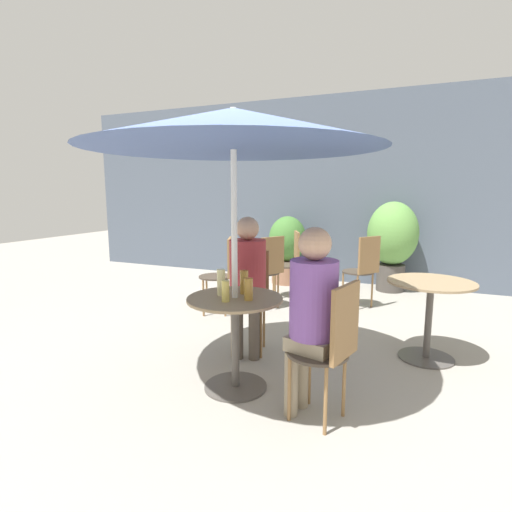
% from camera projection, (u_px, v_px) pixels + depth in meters
% --- Properties ---
extents(ground_plane, '(20.00, 20.00, 0.00)m').
position_uv_depth(ground_plane, '(235.00, 400.00, 2.88)').
color(ground_plane, '#9E998E').
extents(storefront_wall, '(10.00, 0.06, 3.00)m').
position_uv_depth(storefront_wall, '(347.00, 190.00, 6.41)').
color(storefront_wall, '#4C5666').
rests_on(storefront_wall, ground_plane).
extents(cafe_table_near, '(0.71, 0.71, 0.71)m').
position_uv_depth(cafe_table_near, '(235.00, 325.00, 2.98)').
color(cafe_table_near, '#514C47').
rests_on(cafe_table_near, ground_plane).
extents(cafe_table_far, '(0.74, 0.74, 0.71)m').
position_uv_depth(cafe_table_far, '(430.00, 304.00, 3.51)').
color(cafe_table_far, '#514C47').
rests_on(cafe_table_far, ground_plane).
extents(bistro_chair_0, '(0.43, 0.41, 0.93)m').
position_uv_depth(bistro_chair_0, '(332.00, 341.00, 2.50)').
color(bistro_chair_0, '#42382D').
rests_on(bistro_chair_0, ground_plane).
extents(bistro_chair_1, '(0.42, 0.44, 0.93)m').
position_uv_depth(bistro_chair_1, '(250.00, 291.00, 3.75)').
color(bistro_chair_1, '#42382D').
rests_on(bistro_chair_1, ground_plane).
extents(bistro_chair_2, '(0.45, 0.43, 0.93)m').
position_uv_depth(bistro_chair_2, '(223.00, 269.00, 4.84)').
color(bistro_chair_2, '#42382D').
rests_on(bistro_chair_2, ground_plane).
extents(bistro_chair_3, '(0.46, 0.46, 0.93)m').
position_uv_depth(bistro_chair_3, '(364.00, 265.00, 5.05)').
color(bistro_chair_3, '#42382D').
rests_on(bistro_chair_3, ground_plane).
extents(bistro_chair_4, '(0.46, 0.45, 0.93)m').
position_uv_depth(bistro_chair_4, '(268.00, 266.00, 5.02)').
color(bistro_chair_4, '#42382D').
rests_on(bistro_chair_4, ground_plane).
extents(bistro_chair_5, '(0.45, 0.44, 0.93)m').
position_uv_depth(bistro_chair_5, '(290.00, 258.00, 5.59)').
color(bistro_chair_5, '#42382D').
rests_on(bistro_chair_5, ground_plane).
extents(seated_person_0, '(0.35, 0.33, 1.27)m').
position_uv_depth(seated_person_0, '(312.00, 305.00, 2.56)').
color(seated_person_0, gray).
rests_on(seated_person_0, ground_plane).
extents(seated_person_1, '(0.35, 0.38, 1.27)m').
position_uv_depth(seated_person_1, '(247.00, 274.00, 3.57)').
color(seated_person_1, brown).
rests_on(seated_person_1, ground_plane).
extents(beer_glass_0, '(0.06, 0.06, 0.16)m').
position_uv_depth(beer_glass_0, '(248.00, 289.00, 2.86)').
color(beer_glass_0, '#B28433').
rests_on(beer_glass_0, cafe_table_near).
extents(beer_glass_1, '(0.06, 0.06, 0.18)m').
position_uv_depth(beer_glass_1, '(244.00, 282.00, 3.04)').
color(beer_glass_1, '#B28433').
rests_on(beer_glass_1, cafe_table_near).
extents(beer_glass_2, '(0.06, 0.06, 0.20)m').
position_uv_depth(beer_glass_2, '(221.00, 282.00, 3.00)').
color(beer_glass_2, beige).
rests_on(beer_glass_2, cafe_table_near).
extents(beer_glass_3, '(0.06, 0.06, 0.15)m').
position_uv_depth(beer_glass_3, '(225.00, 291.00, 2.82)').
color(beer_glass_3, '#DBC65B').
rests_on(beer_glass_3, cafe_table_near).
extents(potted_plant_0, '(0.60, 0.60, 1.09)m').
position_uv_depth(potted_plant_0, '(287.00, 247.00, 6.47)').
color(potted_plant_0, '#93664C').
rests_on(potted_plant_0, ground_plane).
extents(potted_plant_1, '(0.73, 0.73, 1.34)m').
position_uv_depth(potted_plant_1, '(392.00, 239.00, 5.92)').
color(potted_plant_1, '#47423D').
rests_on(potted_plant_1, ground_plane).
extents(umbrella, '(2.10, 2.10, 2.05)m').
position_uv_depth(umbrella, '(233.00, 129.00, 2.76)').
color(umbrella, silver).
rests_on(umbrella, ground_plane).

